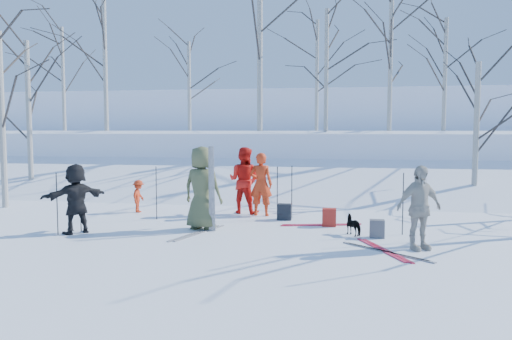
% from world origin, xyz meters
% --- Properties ---
extents(ground, '(120.00, 120.00, 0.00)m').
position_xyz_m(ground, '(0.00, 0.00, 0.00)').
color(ground, white).
rests_on(ground, ground).
extents(snow_ramp, '(70.00, 9.49, 4.12)m').
position_xyz_m(snow_ramp, '(0.00, 7.00, 0.15)').
color(snow_ramp, white).
rests_on(snow_ramp, ground).
extents(snow_plateau, '(70.00, 18.00, 2.20)m').
position_xyz_m(snow_plateau, '(0.00, 17.00, 1.00)').
color(snow_plateau, white).
rests_on(snow_plateau, ground).
extents(far_hill, '(90.00, 30.00, 6.00)m').
position_xyz_m(far_hill, '(0.00, 38.00, 2.00)').
color(far_hill, white).
rests_on(far_hill, ground).
extents(skier_olive_center, '(1.04, 0.80, 1.89)m').
position_xyz_m(skier_olive_center, '(-1.09, 0.66, 0.94)').
color(skier_olive_center, '#4B5130').
rests_on(skier_olive_center, ground).
extents(skier_red_north, '(0.63, 0.44, 1.66)m').
position_xyz_m(skier_red_north, '(-0.07, 2.68, 0.83)').
color(skier_red_north, red).
rests_on(skier_red_north, ground).
extents(skier_redor_behind, '(0.99, 0.85, 1.79)m').
position_xyz_m(skier_redor_behind, '(-0.59, 2.99, 0.89)').
color(skier_redor_behind, red).
rests_on(skier_redor_behind, ground).
extents(skier_red_seated, '(0.35, 0.58, 0.89)m').
position_xyz_m(skier_red_seated, '(-3.45, 2.62, 0.44)').
color(skier_red_seated, red).
rests_on(skier_red_seated, ground).
extents(skier_cream_east, '(1.01, 0.78, 1.60)m').
position_xyz_m(skier_cream_east, '(3.45, -0.50, 0.80)').
color(skier_cream_east, beige).
rests_on(skier_cream_east, ground).
extents(skier_grey_west, '(1.24, 1.39, 1.53)m').
position_xyz_m(skier_grey_west, '(-3.68, -0.22, 0.76)').
color(skier_grey_west, black).
rests_on(skier_grey_west, ground).
extents(dog, '(0.51, 0.56, 0.44)m').
position_xyz_m(dog, '(2.30, 0.61, 0.22)').
color(dog, black).
rests_on(dog, ground).
extents(upright_ski_left, '(0.10, 0.17, 1.90)m').
position_xyz_m(upright_ski_left, '(-0.84, 0.43, 0.95)').
color(upright_ski_left, silver).
rests_on(upright_ski_left, ground).
extents(upright_ski_right, '(0.09, 0.23, 1.89)m').
position_xyz_m(upright_ski_right, '(-0.77, 0.41, 0.95)').
color(upright_ski_right, silver).
rests_on(upright_ski_right, ground).
extents(ski_pair_b, '(1.56, 2.04, 0.02)m').
position_xyz_m(ski_pair_b, '(2.80, -0.69, 0.01)').
color(ski_pair_b, red).
rests_on(ski_pair_b, ground).
extents(ski_pair_c, '(1.06, 1.99, 0.02)m').
position_xyz_m(ski_pair_c, '(1.55, 1.61, 0.01)').
color(ski_pair_c, red).
rests_on(ski_pair_c, ground).
extents(ski_pair_d, '(2.08, 2.10, 0.02)m').
position_xyz_m(ski_pair_d, '(2.84, -0.83, 0.01)').
color(ski_pair_d, silver).
rests_on(ski_pair_d, ground).
extents(ski_pair_e, '(1.31, 2.02, 0.02)m').
position_xyz_m(ski_pair_e, '(-1.07, 0.20, 0.01)').
color(ski_pair_e, silver).
rests_on(ski_pair_e, ground).
extents(ski_pole_a, '(0.02, 0.02, 1.34)m').
position_xyz_m(ski_pole_a, '(-2.57, 1.67, 0.67)').
color(ski_pole_a, black).
rests_on(ski_pole_a, ground).
extents(ski_pole_b, '(0.02, 0.02, 1.34)m').
position_xyz_m(ski_pole_b, '(3.32, 0.82, 0.67)').
color(ski_pole_b, black).
rests_on(ski_pole_b, ground).
extents(ski_pole_c, '(0.02, 0.02, 1.34)m').
position_xyz_m(ski_pole_c, '(3.47, 0.12, 0.67)').
color(ski_pole_c, black).
rests_on(ski_pole_c, ground).
extents(ski_pole_d, '(0.02, 0.02, 1.34)m').
position_xyz_m(ski_pole_d, '(-4.00, -0.44, 0.67)').
color(ski_pole_d, black).
rests_on(ski_pole_d, ground).
extents(ski_pole_e, '(0.02, 0.02, 1.34)m').
position_xyz_m(ski_pole_e, '(0.43, 2.12, 0.67)').
color(ski_pole_e, black).
rests_on(ski_pole_e, ground).
extents(ski_pole_f, '(0.02, 0.02, 1.34)m').
position_xyz_m(ski_pole_f, '(0.76, 2.48, 0.67)').
color(ski_pole_f, black).
rests_on(ski_pole_f, ground).
extents(ski_pole_g, '(0.02, 0.02, 1.34)m').
position_xyz_m(ski_pole_g, '(-3.68, -0.05, 0.67)').
color(ski_pole_g, black).
rests_on(ski_pole_g, ground).
extents(backpack_red, '(0.32, 0.22, 0.42)m').
position_xyz_m(backpack_red, '(1.74, 1.51, 0.21)').
color(backpack_red, '#A12118').
rests_on(backpack_red, ground).
extents(backpack_grey, '(0.30, 0.20, 0.38)m').
position_xyz_m(backpack_grey, '(2.76, 0.43, 0.19)').
color(backpack_grey, '#4F5156').
rests_on(backpack_grey, ground).
extents(backpack_dark, '(0.34, 0.24, 0.40)m').
position_xyz_m(backpack_dark, '(0.61, 2.17, 0.20)').
color(backpack_dark, black).
rests_on(backpack_dark, ground).
extents(birch_plateau_b, '(4.68, 4.68, 5.82)m').
position_xyz_m(birch_plateau_b, '(0.65, 16.76, 5.11)').
color(birch_plateau_b, silver).
rests_on(birch_plateau_b, snow_plateau).
extents(birch_plateau_c, '(4.06, 4.06, 4.94)m').
position_xyz_m(birch_plateau_c, '(6.44, 13.16, 4.67)').
color(birch_plateau_c, silver).
rests_on(birch_plateau_c, snow_plateau).
extents(birch_plateau_e, '(4.80, 4.80, 6.00)m').
position_xyz_m(birch_plateau_e, '(-8.43, 10.85, 5.20)').
color(birch_plateau_e, silver).
rests_on(birch_plateau_e, snow_plateau).
extents(birch_plateau_f, '(3.60, 3.60, 4.28)m').
position_xyz_m(birch_plateau_f, '(-5.33, 13.34, 4.34)').
color(birch_plateau_f, silver).
rests_on(birch_plateau_f, snow_plateau).
extents(birch_plateau_g, '(4.26, 4.26, 5.23)m').
position_xyz_m(birch_plateau_g, '(-12.03, 13.45, 4.81)').
color(birch_plateau_g, silver).
rests_on(birch_plateau_g, snow_plateau).
extents(birch_plateau_h, '(4.16, 4.16, 5.08)m').
position_xyz_m(birch_plateau_h, '(1.32, 11.24, 4.74)').
color(birch_plateau_h, silver).
rests_on(birch_plateau_h, snow_plateau).
extents(birch_plateau_i, '(4.36, 4.36, 5.38)m').
position_xyz_m(birch_plateau_i, '(3.91, 11.03, 4.89)').
color(birch_plateau_i, silver).
rests_on(birch_plateau_i, snow_plateau).
extents(birch_plateau_j, '(6.08, 6.08, 7.83)m').
position_xyz_m(birch_plateau_j, '(-1.29, 9.88, 6.12)').
color(birch_plateau_j, silver).
rests_on(birch_plateau_j, snow_plateau).
extents(birch_edge_a, '(4.14, 4.14, 5.05)m').
position_xyz_m(birch_edge_a, '(-7.65, 2.80, 2.53)').
color(birch_edge_a, silver).
rests_on(birch_edge_a, ground).
extents(birch_edge_d, '(4.33, 4.33, 5.33)m').
position_xyz_m(birch_edge_d, '(-8.81, 5.78, 2.67)').
color(birch_edge_d, silver).
rests_on(birch_edge_d, ground).
extents(birch_edge_e, '(3.61, 3.61, 4.30)m').
position_xyz_m(birch_edge_e, '(6.03, 5.96, 2.15)').
color(birch_edge_e, silver).
rests_on(birch_edge_e, ground).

